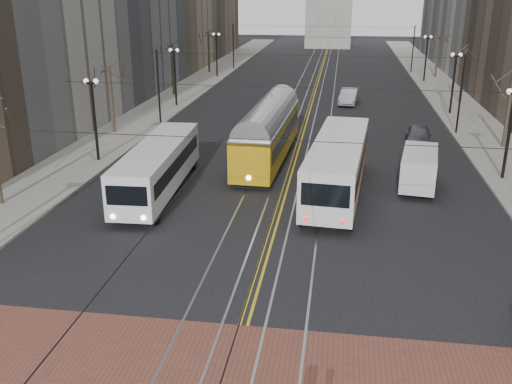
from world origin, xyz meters
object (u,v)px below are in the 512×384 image
(sedan_grey, at_px, (418,136))
(sedan_silver, at_px, (349,96))
(rear_bus, at_px, (338,168))
(cargo_van, at_px, (419,170))
(streetcar, at_px, (268,137))
(transit_bus, at_px, (159,169))

(sedan_grey, relative_size, sedan_silver, 0.96)
(rear_bus, distance_m, sedan_grey, 13.60)
(cargo_van, bearing_deg, streetcar, 162.84)
(transit_bus, distance_m, rear_bus, 10.66)
(streetcar, bearing_deg, sedan_silver, 77.17)
(streetcar, relative_size, cargo_van, 2.69)
(sedan_grey, bearing_deg, sedan_silver, 113.89)
(sedan_grey, bearing_deg, transit_bus, -135.51)
(cargo_van, height_order, sedan_silver, cargo_van)
(cargo_van, bearing_deg, transit_bus, -159.89)
(transit_bus, bearing_deg, sedan_grey, 36.26)
(streetcar, distance_m, cargo_van, 11.02)
(transit_bus, height_order, streetcar, streetcar)
(transit_bus, bearing_deg, cargo_van, 9.07)
(streetcar, bearing_deg, transit_bus, -122.74)
(streetcar, xyz_separation_m, sedan_silver, (5.83, 21.52, -0.85))
(transit_bus, distance_m, streetcar, 9.72)
(rear_bus, distance_m, cargo_van, 5.30)
(streetcar, xyz_separation_m, rear_bus, (5.00, -6.66, 0.01))
(cargo_van, distance_m, sedan_grey, 10.31)
(cargo_van, bearing_deg, sedan_grey, 91.90)
(streetcar, height_order, sedan_silver, streetcar)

